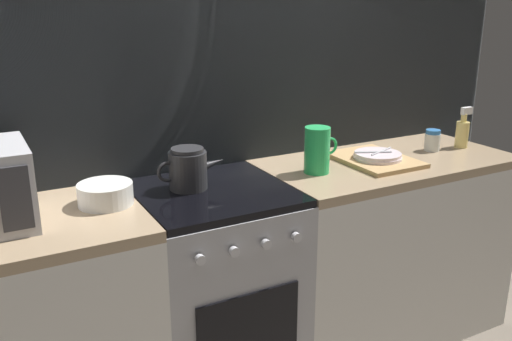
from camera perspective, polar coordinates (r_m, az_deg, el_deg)
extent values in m
cube|color=gray|center=(2.41, -7.83, 7.07)|extent=(3.60, 0.05, 2.40)
cube|color=#A8B2BC|center=(2.39, -7.64, 6.99)|extent=(3.58, 0.01, 2.39)
cube|color=#9E9EA3|center=(2.39, -4.20, -12.56)|extent=(0.60, 0.60, 0.87)
cube|color=black|center=(2.20, -4.46, -2.34)|extent=(0.59, 0.59, 0.03)
cube|color=black|center=(2.14, -0.71, -15.83)|extent=(0.42, 0.01, 0.28)
cylinder|color=#B7B7BC|center=(1.90, -5.76, -9.12)|extent=(0.04, 0.02, 0.04)
cylinder|color=#B7B7BC|center=(1.95, -2.26, -8.36)|extent=(0.04, 0.02, 0.04)
cylinder|color=#B7B7BC|center=(2.00, 1.06, -7.61)|extent=(0.04, 0.02, 0.04)
cylinder|color=#B7B7BC|center=(2.06, 4.18, -6.87)|extent=(0.04, 0.02, 0.04)
cube|color=silver|center=(2.83, 12.79, -8.03)|extent=(1.20, 0.60, 0.86)
cube|color=#9E8466|center=(2.67, 13.43, 0.73)|extent=(1.20, 0.60, 0.04)
cube|color=#333338|center=(1.85, -23.49, -2.70)|extent=(0.09, 0.01, 0.21)
cylinder|color=#262628|center=(2.19, -7.01, 0.01)|extent=(0.15, 0.15, 0.15)
cylinder|color=#262628|center=(2.17, -7.09, 2.10)|extent=(0.13, 0.13, 0.02)
cone|color=#262628|center=(2.23, -4.39, 0.78)|extent=(0.10, 0.04, 0.05)
torus|color=#262628|center=(2.16, -9.11, -0.12)|extent=(0.08, 0.01, 0.08)
cylinder|color=silver|center=(2.09, -15.23, -2.34)|extent=(0.20, 0.20, 0.08)
cylinder|color=green|center=(2.38, 6.30, 2.10)|extent=(0.11, 0.11, 0.20)
torus|color=green|center=(2.42, 7.62, 2.52)|extent=(0.08, 0.01, 0.08)
cube|color=tan|center=(2.61, 12.08, 1.11)|extent=(0.30, 0.40, 0.02)
cylinder|color=silver|center=(2.59, 12.39, 1.36)|extent=(0.22, 0.22, 0.01)
cylinder|color=silver|center=(2.59, 12.41, 1.66)|extent=(0.21, 0.21, 0.01)
cylinder|color=silver|center=(2.60, 12.76, 1.95)|extent=(0.16, 0.07, 0.01)
cube|color=silver|center=(2.58, 11.94, 1.89)|extent=(0.16, 0.09, 0.00)
cylinder|color=silver|center=(2.86, 17.67, 2.79)|extent=(0.08, 0.08, 0.08)
cylinder|color=#2D6BAD|center=(2.85, 17.76, 3.81)|extent=(0.07, 0.07, 0.02)
cylinder|color=#E5CC72|center=(2.97, 20.42, 3.48)|extent=(0.06, 0.06, 0.13)
cylinder|color=#E5CC72|center=(2.96, 20.60, 5.08)|extent=(0.03, 0.03, 0.04)
cube|color=white|center=(2.96, 20.86, 5.76)|extent=(0.06, 0.02, 0.04)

